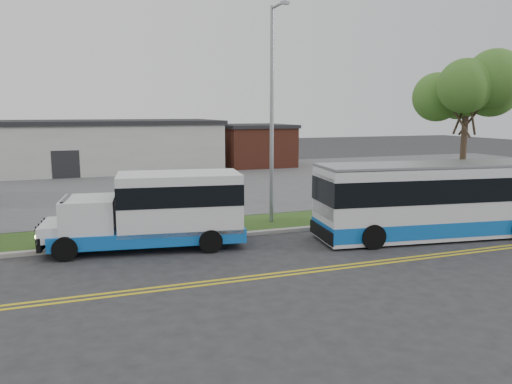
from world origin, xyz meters
name	(u,v)px	position (x,y,z in m)	size (l,w,h in m)	color
ground	(226,245)	(0.00, 0.00, 0.00)	(140.00, 140.00, 0.00)	#28282B
lane_line_north	(261,275)	(0.00, -3.85, 0.01)	(70.00, 0.12, 0.01)	gold
lane_line_south	(265,278)	(0.00, -4.15, 0.01)	(70.00, 0.12, 0.01)	gold
curb	(218,236)	(0.00, 1.10, 0.07)	(80.00, 0.30, 0.15)	#9E9B93
verge	(207,227)	(0.00, 2.90, 0.05)	(80.00, 3.30, 0.10)	#294A18
parking_lot	(157,184)	(0.00, 17.00, 0.05)	(80.00, 25.00, 0.10)	#4C4C4F
commercial_building	(66,146)	(-6.00, 27.00, 2.18)	(25.40, 10.40, 4.35)	#9E9E99
brick_wing	(254,145)	(10.50, 26.00, 1.96)	(6.30, 7.30, 3.90)	brown
tree_east	(467,90)	(14.00, 3.00, 6.20)	(5.20, 5.20, 8.33)	#3B2F20
streetlight_near	(272,108)	(3.00, 2.73, 5.23)	(0.35, 1.53, 9.50)	gray
shuttle_bus	(160,208)	(-2.43, 0.50, 1.51)	(7.61, 3.36, 2.82)	#1058AF
transit_bus	(448,199)	(8.96, -1.80, 1.54)	(11.20, 3.91, 3.04)	silver
pedestrian	(110,218)	(-4.18, 1.90, 0.97)	(0.63, 0.42, 1.73)	black
grocery_bag_left	(103,238)	(-4.48, 1.65, 0.26)	(0.32, 0.32, 0.32)	white
grocery_bag_right	(118,234)	(-3.88, 2.15, 0.26)	(0.32, 0.32, 0.32)	white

